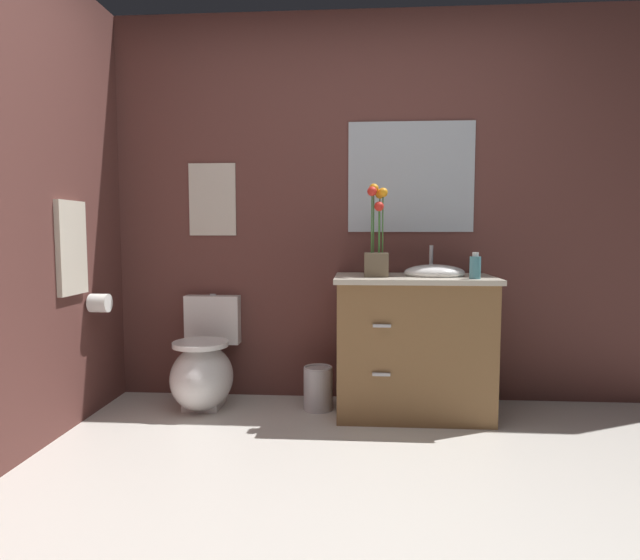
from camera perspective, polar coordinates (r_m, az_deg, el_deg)
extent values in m
plane|color=beige|center=(2.23, 0.78, -24.56)|extent=(9.94, 9.94, 0.00)
cube|color=brown|center=(3.61, 5.55, 7.38)|extent=(4.64, 0.05, 2.50)
cube|color=brown|center=(2.93, -29.96, 7.31)|extent=(0.05, 4.62, 2.50)
ellipsoid|color=white|center=(3.52, -12.19, -9.90)|extent=(0.38, 0.48, 0.40)
cube|color=white|center=(3.60, -11.93, -11.39)|extent=(0.22, 0.26, 0.18)
cube|color=white|center=(3.72, -11.05, -4.03)|extent=(0.36, 0.13, 0.32)
cylinder|color=white|center=(3.45, -12.35, -6.53)|extent=(0.34, 0.34, 0.03)
cylinder|color=#B7B7BC|center=(3.70, -11.09, -1.58)|extent=(0.04, 0.04, 0.02)
cube|color=brown|center=(3.37, 9.65, -6.96)|extent=(0.90, 0.52, 0.81)
cube|color=beige|center=(3.31, 9.76, 0.15)|extent=(0.94, 0.56, 0.03)
ellipsoid|color=white|center=(3.32, 11.82, 0.74)|extent=(0.36, 0.26, 0.10)
cylinder|color=#B7B7BC|center=(3.48, 11.49, 2.08)|extent=(0.02, 0.02, 0.18)
cube|color=#B7B7BC|center=(3.06, 6.45, -4.76)|extent=(0.10, 0.02, 0.02)
cube|color=#B7B7BC|center=(3.12, 6.40, -9.74)|extent=(0.10, 0.02, 0.02)
cube|color=brown|center=(3.24, 5.86, 1.60)|extent=(0.14, 0.14, 0.14)
cylinder|color=#386B2D|center=(3.24, 6.55, 5.94)|extent=(0.01, 0.01, 0.35)
sphere|color=orange|center=(3.25, 6.58, 9.05)|extent=(0.06, 0.06, 0.06)
cylinder|color=#386B2D|center=(3.27, 6.23, 5.88)|extent=(0.01, 0.01, 0.35)
sphere|color=orange|center=(3.28, 6.26, 8.90)|extent=(0.06, 0.06, 0.06)
cylinder|color=#386B2D|center=(3.25, 5.59, 6.17)|extent=(0.01, 0.01, 0.38)
sphere|color=orange|center=(3.26, 5.62, 9.48)|extent=(0.06, 0.06, 0.06)
cylinder|color=#386B2D|center=(3.22, 5.42, 6.00)|extent=(0.01, 0.01, 0.36)
sphere|color=red|center=(3.22, 5.44, 9.18)|extent=(0.06, 0.06, 0.06)
cylinder|color=#386B2D|center=(3.21, 6.15, 5.22)|extent=(0.01, 0.01, 0.27)
sphere|color=red|center=(3.22, 6.17, 7.63)|extent=(0.06, 0.06, 0.06)
cylinder|color=teal|center=(3.19, 15.85, 1.25)|extent=(0.06, 0.06, 0.13)
cylinder|color=silver|center=(3.19, 15.88, 2.58)|extent=(0.03, 0.03, 0.02)
cylinder|color=#B7B7BC|center=(3.45, -0.20, -11.27)|extent=(0.18, 0.18, 0.26)
torus|color=#B7B7BC|center=(3.42, -0.20, -9.10)|extent=(0.18, 0.18, 0.01)
cube|color=beige|center=(3.71, -11.14, 8.22)|extent=(0.31, 0.01, 0.47)
cube|color=#B2BCC6|center=(3.61, 9.44, 10.53)|extent=(0.80, 0.01, 0.70)
cube|color=beige|center=(3.33, -24.45, 3.06)|extent=(0.03, 0.28, 0.52)
cylinder|color=white|center=(3.49, -21.96, -2.24)|extent=(0.11, 0.11, 0.11)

